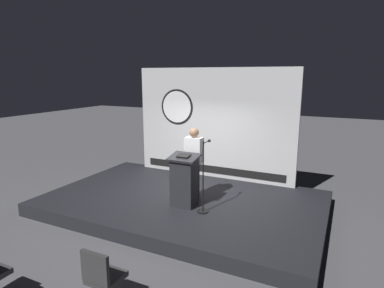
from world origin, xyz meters
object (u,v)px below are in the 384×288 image
Objects in this scene: speaker_person at (194,163)px; microphone_stand at (204,187)px; podium at (184,181)px; audience_chair_right at (102,275)px.

speaker_person reaches higher than microphone_stand.
podium is 0.77× the size of microphone_stand.
speaker_person is 0.84m from microphone_stand.
speaker_person reaches higher than podium.
speaker_person reaches higher than audience_chair_right.
audience_chair_right is at bearing -85.29° from speaker_person.
speaker_person is at bearing 88.33° from podium.
podium is 3.09m from audience_chair_right.
podium is 0.70× the size of speaker_person.
microphone_stand is 2.97m from audience_chair_right.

